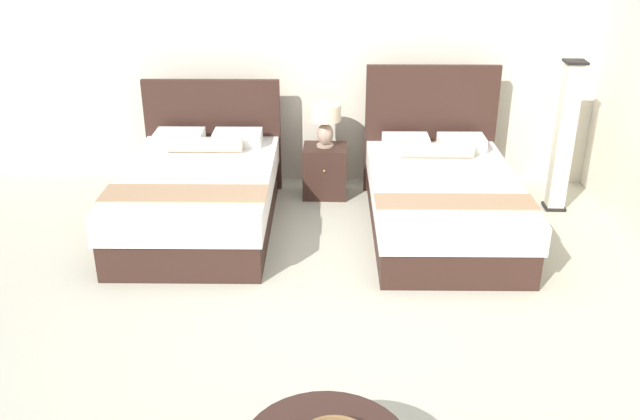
{
  "coord_description": "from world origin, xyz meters",
  "views": [
    {
      "loc": [
        0.24,
        -4.17,
        2.85
      ],
      "look_at": [
        0.05,
        0.5,
        0.75
      ],
      "focal_mm": 38.71,
      "sensor_mm": 36.0,
      "label": 1
    }
  ],
  "objects_px": {
    "bed_near_window": "(200,194)",
    "table_lamp": "(325,119)",
    "nightstand": "(325,171)",
    "floor_lamp_corner": "(564,138)",
    "bed_near_corner": "(441,198)"
  },
  "relations": [
    {
      "from": "nightstand",
      "to": "floor_lamp_corner",
      "type": "bearing_deg",
      "value": -6.23
    },
    {
      "from": "bed_near_window",
      "to": "floor_lamp_corner",
      "type": "relative_size",
      "value": 1.43
    },
    {
      "from": "bed_near_window",
      "to": "table_lamp",
      "type": "xyz_separation_m",
      "value": [
        1.16,
        0.84,
        0.5
      ]
    },
    {
      "from": "nightstand",
      "to": "bed_near_window",
      "type": "bearing_deg",
      "value": -144.55
    },
    {
      "from": "table_lamp",
      "to": "bed_near_corner",
      "type": "bearing_deg",
      "value": -36.7
    },
    {
      "from": "bed_near_window",
      "to": "floor_lamp_corner",
      "type": "distance_m",
      "value": 3.56
    },
    {
      "from": "bed_near_corner",
      "to": "table_lamp",
      "type": "xyz_separation_m",
      "value": [
        -1.11,
        0.83,
        0.5
      ]
    },
    {
      "from": "bed_near_window",
      "to": "nightstand",
      "type": "height_order",
      "value": "bed_near_window"
    },
    {
      "from": "bed_near_window",
      "to": "bed_near_corner",
      "type": "height_order",
      "value": "bed_near_corner"
    },
    {
      "from": "bed_near_window",
      "to": "nightstand",
      "type": "xyz_separation_m",
      "value": [
        1.16,
        0.82,
        -0.06
      ]
    },
    {
      "from": "bed_near_window",
      "to": "table_lamp",
      "type": "relative_size",
      "value": 4.85
    },
    {
      "from": "bed_near_corner",
      "to": "floor_lamp_corner",
      "type": "distance_m",
      "value": 1.41
    },
    {
      "from": "bed_near_corner",
      "to": "table_lamp",
      "type": "distance_m",
      "value": 1.48
    },
    {
      "from": "bed_near_window",
      "to": "table_lamp",
      "type": "bearing_deg",
      "value": 36.11
    },
    {
      "from": "bed_near_window",
      "to": "nightstand",
      "type": "bearing_deg",
      "value": 35.45
    }
  ]
}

